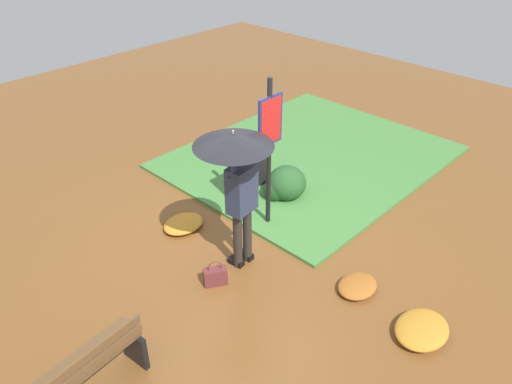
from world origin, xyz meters
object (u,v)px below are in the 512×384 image
object	(u,v)px
info_sign_post	(270,138)
trash_bin	(256,161)
park_bench	(79,375)
handbag	(215,276)
person_with_umbrella	(237,166)

from	to	relation	value
info_sign_post	trash_bin	xyz separation A→B (m)	(-0.73, -0.97, -1.03)
info_sign_post	park_bench	world-z (taller)	info_sign_post
park_bench	trash_bin	distance (m)	4.57
handbag	trash_bin	world-z (taller)	trash_bin
handbag	trash_bin	distance (m)	2.59
info_sign_post	trash_bin	bearing A→B (deg)	-127.22
park_bench	trash_bin	size ratio (longest dim) A/B	1.68
person_with_umbrella	park_bench	distance (m)	2.80
trash_bin	handbag	bearing A→B (deg)	32.11
info_sign_post	park_bench	bearing A→B (deg)	11.70
handbag	park_bench	xyz separation A→B (m)	(2.06, 0.33, 0.28)
handbag	park_bench	world-z (taller)	park_bench
info_sign_post	handbag	bearing A→B (deg)	15.49
park_bench	trash_bin	xyz separation A→B (m)	(-4.24, -1.69, 0.02)
info_sign_post	trash_bin	size ratio (longest dim) A/B	2.76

